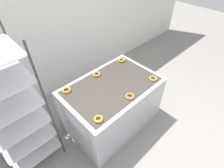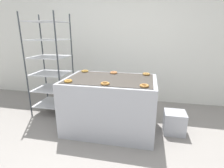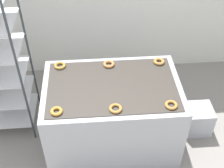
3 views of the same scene
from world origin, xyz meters
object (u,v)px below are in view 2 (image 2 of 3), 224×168
fryer_machine (110,104)px  donut_near_center (105,83)px  donut_far_left (85,71)px  donut_near_right (144,86)px  donut_far_right (146,74)px  baking_rack_cart (50,65)px  donut_near_left (68,81)px  donut_far_center (114,73)px  glaze_bin (174,122)px

fryer_machine → donut_near_center: bearing=-88.9°
fryer_machine → donut_far_left: 0.79m
donut_near_right → donut_far_right: 0.67m
donut_near_right → donut_far_right: donut_far_right is taller
baking_rack_cart → donut_near_left: (0.70, -0.71, -0.08)m
fryer_machine → donut_far_center: 0.56m
donut_near_right → donut_far_left: bearing=147.6°
donut_far_left → donut_far_right: size_ratio=1.03×
fryer_machine → donut_near_center: size_ratio=11.39×
donut_near_center → glaze_bin: bearing=22.1°
fryer_machine → glaze_bin: (1.03, 0.08, -0.26)m
donut_near_center → donut_near_right: size_ratio=1.02×
donut_near_right → donut_far_left: same height
donut_far_left → donut_far_center: 0.53m
baking_rack_cart → donut_far_right: (1.78, -0.05, -0.07)m
fryer_machine → donut_far_right: (0.55, 0.34, 0.45)m
glaze_bin → donut_near_left: bearing=-165.4°
baking_rack_cart → glaze_bin: size_ratio=5.34×
fryer_machine → donut_near_right: (0.54, -0.33, 0.45)m
baking_rack_cart → donut_near_left: 1.00m
fryer_machine → donut_near_left: 0.78m
donut_near_center → donut_near_right: bearing=0.5°
baking_rack_cart → donut_near_right: (1.77, -0.72, -0.08)m
donut_near_right → donut_far_right: (0.01, 0.67, 0.00)m
baking_rack_cart → donut_near_right: bearing=-22.0°
donut_near_center → donut_far_left: size_ratio=0.99×
baking_rack_cart → donut_near_left: size_ratio=16.22×
donut_near_left → glaze_bin: bearing=14.6°
glaze_bin → donut_far_center: bearing=166.1°
donut_near_left → donut_near_center: bearing=-0.6°
donut_near_right → donut_near_center: bearing=-179.5°
baking_rack_cart → donut_far_center: bearing=-2.2°
baking_rack_cart → donut_far_right: size_ratio=15.37×
baking_rack_cart → donut_near_center: (1.25, -0.72, -0.08)m
donut_near_left → donut_far_center: 0.85m
donut_near_right → glaze_bin: bearing=39.7°
donut_near_center → donut_far_right: 0.86m
donut_near_center → donut_far_center: donut_far_center is taller
glaze_bin → donut_near_left: donut_near_left is taller
baking_rack_cart → donut_far_left: size_ratio=14.89×
baking_rack_cart → donut_far_left: bearing=-2.6°
donut_near_left → donut_far_left: 0.68m
donut_far_right → donut_near_center: bearing=-128.6°
donut_near_right → donut_far_center: bearing=129.2°
donut_near_right → donut_far_right: bearing=89.1°
fryer_machine → donut_near_right: 0.77m
fryer_machine → donut_near_center: 0.56m
fryer_machine → donut_near_center: donut_near_center is taller
fryer_machine → donut_near_right: bearing=-31.9°
baking_rack_cart → donut_far_left: baking_rack_cart is taller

